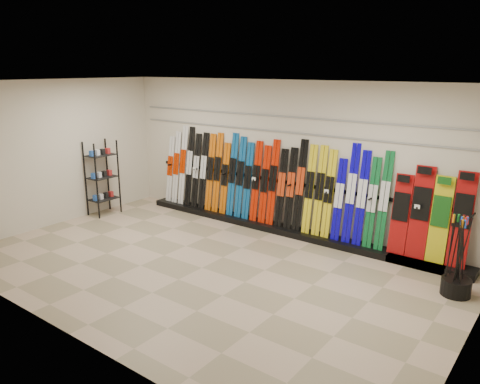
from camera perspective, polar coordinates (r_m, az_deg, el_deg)
The scene contains 13 objects.
floor at distance 7.90m, azimuth -4.67°, elevation -9.20°, with size 8.00×8.00×0.00m, color gray.
back_wall at distance 9.38m, azimuth 5.33°, elevation 4.30°, with size 8.00×8.00×0.00m, color beige.
left_wall at distance 10.47m, azimuth -21.54°, elevation 4.43°, with size 5.00×5.00×0.00m, color beige.
right_wall at distance 5.69m, azimuth 26.85°, elevation -4.40°, with size 5.00×5.00×0.00m, color beige.
ceiling at distance 7.21m, azimuth -5.18°, elevation 13.10°, with size 8.00×8.00×0.00m, color silver.
ski_rack_base at distance 9.46m, azimuth 5.57°, elevation -4.66°, with size 8.00×0.40×0.12m, color black.
skis at distance 9.62m, azimuth 2.49°, elevation 1.31°, with size 5.36×0.28×1.81m.
snowboards at distance 8.29m, azimuth 22.22°, elevation -2.79°, with size 1.26×0.24×1.55m.
accessory_rack at distance 10.89m, azimuth -16.44°, elevation 1.65°, with size 0.40×0.60×1.67m, color black.
pole_bin at distance 7.65m, azimuth 24.82°, elevation -10.46°, with size 0.42×0.42×0.25m, color black.
ski_poles at distance 7.47m, azimuth 24.99°, elevation -7.03°, with size 0.28×0.38×1.18m.
slatwall_rail_0 at distance 9.29m, azimuth 5.33°, elevation 7.31°, with size 7.60×0.02×0.03m, color gray.
slatwall_rail_1 at distance 9.25m, azimuth 5.38°, elevation 9.16°, with size 7.60×0.02×0.03m, color gray.
Camera 1 is at (4.82, -5.36, 3.23)m, focal length 35.00 mm.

